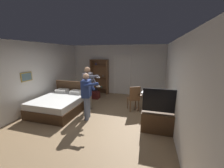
{
  "coord_description": "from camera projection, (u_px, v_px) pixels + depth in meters",
  "views": [
    {
      "loc": [
        1.82,
        -3.97,
        2.24
      ],
      "look_at": [
        0.55,
        0.47,
        1.19
      ],
      "focal_mm": 22.15,
      "sensor_mm": 36.0,
      "label": 1
    }
  ],
  "objects": [
    {
      "name": "laptop",
      "position": [
        147.0,
        94.0,
        5.1
      ],
      "size": [
        0.41,
        0.42,
        0.15
      ],
      "color": "black",
      "rests_on": "side_table"
    },
    {
      "name": "bottle_on_table",
      "position": [
        152.0,
        93.0,
        5.01
      ],
      "size": [
        0.06,
        0.06,
        0.24
      ],
      "color": "#1A4811",
      "rests_on": "side_table"
    },
    {
      "name": "person_blue_shirt",
      "position": [
        87.0,
        93.0,
        4.63
      ],
      "size": [
        0.73,
        0.61,
        1.58
      ],
      "color": "slate",
      "rests_on": "ground_plane"
    },
    {
      "name": "suitcase_dark",
      "position": [
        95.0,
        95.0,
        6.91
      ],
      "size": [
        0.48,
        0.35,
        0.35
      ],
      "primitive_type": "cube",
      "rotation": [
        0.0,
        0.0,
        0.01
      ],
      "color": "#4C1919",
      "rests_on": "ground_plane"
    },
    {
      "name": "wall_right",
      "position": [
        179.0,
        87.0,
        3.73
      ],
      "size": [
        0.12,
        6.76,
        2.64
      ],
      "primitive_type": "cube",
      "color": "silver",
      "rests_on": "ground_plane"
    },
    {
      "name": "bed",
      "position": [
        61.0,
        103.0,
        5.39
      ],
      "size": [
        1.61,
        1.97,
        1.02
      ],
      "color": "#4C331E",
      "rests_on": "ground_plane"
    },
    {
      "name": "wooden_chair",
      "position": [
        134.0,
        97.0,
        5.35
      ],
      "size": [
        0.57,
        0.57,
        0.99
      ],
      "color": "brown",
      "rests_on": "ground_plane"
    },
    {
      "name": "side_table",
      "position": [
        147.0,
        101.0,
        5.19
      ],
      "size": [
        0.65,
        0.65,
        0.7
      ],
      "color": "#4C331E",
      "rests_on": "ground_plane"
    },
    {
      "name": "bookshelf",
      "position": [
        100.0,
        75.0,
        7.63
      ],
      "size": [
        0.98,
        0.32,
        1.88
      ],
      "color": "brown",
      "rests_on": "ground_plane"
    },
    {
      "name": "tv_flatscreen",
      "position": [
        162.0,
        120.0,
        3.91
      ],
      "size": [
        1.15,
        0.4,
        1.28
      ],
      "color": "#4C331E",
      "rests_on": "ground_plane"
    },
    {
      "name": "suitcase_small",
      "position": [
        93.0,
        93.0,
        7.21
      ],
      "size": [
        0.58,
        0.44,
        0.4
      ],
      "primitive_type": "cube",
      "rotation": [
        0.0,
        0.0,
        0.23
      ],
      "color": "black",
      "rests_on": "ground_plane"
    },
    {
      "name": "wall_left",
      "position": [
        28.0,
        78.0,
        5.1
      ],
      "size": [
        0.15,
        6.76,
        2.64
      ],
      "color": "silver",
      "rests_on": "ground_plane"
    },
    {
      "name": "ground_plane",
      "position": [
        93.0,
        120.0,
        4.7
      ],
      "size": [
        7.17,
        7.17,
        0.0
      ],
      "primitive_type": "plane",
      "color": "#997A56"
    },
    {
      "name": "doorway_frame",
      "position": [
        122.0,
        72.0,
        7.38
      ],
      "size": [
        0.93,
        0.08,
        2.13
      ],
      "color": "white",
      "rests_on": "ground_plane"
    },
    {
      "name": "person_striped_shirt",
      "position": [
        88.0,
        85.0,
        5.35
      ],
      "size": [
        0.74,
        0.57,
        1.71
      ],
      "color": "gray",
      "rests_on": "ground_plane"
    },
    {
      "name": "wall_back",
      "position": [
        117.0,
        70.0,
        7.52
      ],
      "size": [
        5.23,
        0.12,
        2.64
      ],
      "primitive_type": "cube",
      "color": "silver",
      "rests_on": "ground_plane"
    }
  ]
}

